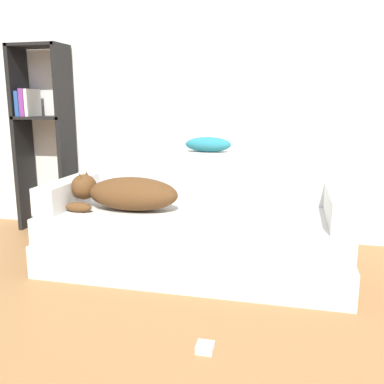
% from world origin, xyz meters
% --- Properties ---
extents(wall_back, '(7.56, 0.06, 2.70)m').
position_xyz_m(wall_back, '(0.00, 2.95, 1.35)').
color(wall_back, silver).
rests_on(wall_back, ground_plane).
extents(couch, '(1.93, 0.90, 0.38)m').
position_xyz_m(couch, '(-0.01, 2.19, 0.19)').
color(couch, silver).
rests_on(couch, ground_plane).
extents(couch_backrest, '(1.89, 0.15, 0.35)m').
position_xyz_m(couch_backrest, '(-0.01, 2.57, 0.55)').
color(couch_backrest, silver).
rests_on(couch_backrest, couch).
extents(couch_arm_left, '(0.15, 0.71, 0.18)m').
position_xyz_m(couch_arm_left, '(-0.90, 2.19, 0.47)').
color(couch_arm_left, silver).
rests_on(couch_arm_left, couch).
extents(couch_arm_right, '(0.15, 0.71, 0.18)m').
position_xyz_m(couch_arm_right, '(0.89, 2.19, 0.47)').
color(couch_arm_right, silver).
rests_on(couch_arm_right, couch).
extents(dog, '(0.74, 0.32, 0.24)m').
position_xyz_m(dog, '(-0.46, 2.13, 0.49)').
color(dog, '#513319').
rests_on(dog, couch).
extents(laptop, '(0.33, 0.27, 0.02)m').
position_xyz_m(laptop, '(0.13, 2.14, 0.39)').
color(laptop, silver).
rests_on(laptop, couch).
extents(throw_pillow, '(0.33, 0.15, 0.11)m').
position_xyz_m(throw_pillow, '(-0.00, 2.56, 0.78)').
color(throw_pillow, teal).
rests_on(throw_pillow, couch_backrest).
extents(bookshelf, '(0.45, 0.26, 1.53)m').
position_xyz_m(bookshelf, '(-1.46, 2.77, 0.87)').
color(bookshelf, black).
rests_on(bookshelf, ground_plane).
extents(power_adapter, '(0.08, 0.08, 0.03)m').
position_xyz_m(power_adapter, '(0.26, 1.24, 0.02)').
color(power_adapter, white).
rests_on(power_adapter, ground_plane).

